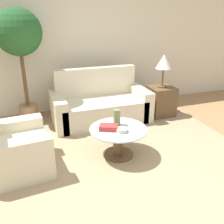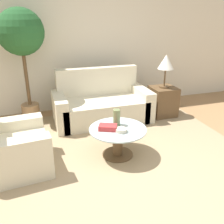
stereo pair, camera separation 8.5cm
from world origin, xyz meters
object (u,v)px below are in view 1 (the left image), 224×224
object	(u,v)px
potted_plant	(19,38)
table_lamp	(164,63)
bowl	(122,130)
armchair	(10,151)
vase	(117,117)
book_stack	(108,127)
sofa_main	(100,104)
coffee_table	(118,138)

from	to	relation	value
potted_plant	table_lamp	bearing A→B (deg)	-11.56
potted_plant	bowl	size ratio (longest dim) A/B	12.98
armchair	table_lamp	world-z (taller)	table_lamp
vase	book_stack	bearing A→B (deg)	-146.15
armchair	bowl	xyz separation A→B (m)	(1.38, -0.21, 0.15)
sofa_main	vase	size ratio (longest dim) A/B	7.59
armchair	potted_plant	size ratio (longest dim) A/B	0.47
sofa_main	coffee_table	distance (m)	1.31
bowl	sofa_main	bearing A→B (deg)	85.06
potted_plant	coffee_table	bearing A→B (deg)	-55.50
coffee_table	potted_plant	xyz separation A→B (m)	(-1.10, 1.61, 1.20)
armchair	vase	distance (m)	1.41
sofa_main	table_lamp	distance (m)	1.39
vase	armchair	bearing A→B (deg)	-179.53
table_lamp	book_stack	xyz separation A→B (m)	(-1.44, -1.11, -0.56)
armchair	coffee_table	size ratio (longest dim) A/B	1.19
coffee_table	table_lamp	world-z (taller)	table_lamp
sofa_main	potted_plant	bearing A→B (deg)	166.02
armchair	book_stack	world-z (taller)	armchair
coffee_table	table_lamp	xyz separation A→B (m)	(1.30, 1.11, 0.74)
vase	bowl	bearing A→B (deg)	-93.04
potted_plant	book_stack	xyz separation A→B (m)	(0.97, -1.60, -1.02)
potted_plant	vase	bearing A→B (deg)	-53.02
vase	bowl	xyz separation A→B (m)	(-0.01, -0.22, -0.09)
armchair	book_stack	bearing A→B (deg)	-99.62
armchair	bowl	world-z (taller)	armchair
armchair	vase	size ratio (longest dim) A/B	4.08
sofa_main	potted_plant	size ratio (longest dim) A/B	0.88
sofa_main	vase	xyz separation A→B (m)	(-0.11, -1.19, 0.24)
sofa_main	table_lamp	size ratio (longest dim) A/B	2.83
bowl	book_stack	distance (m)	0.19
table_lamp	potted_plant	bearing A→B (deg)	168.44
sofa_main	coffee_table	bearing A→B (deg)	-95.76
sofa_main	armchair	xyz separation A→B (m)	(-1.50, -1.20, -0.00)
armchair	table_lamp	bearing A→B (deg)	-74.43
coffee_table	bowl	size ratio (longest dim) A/B	5.18
book_stack	vase	bearing A→B (deg)	58.35
sofa_main	potted_plant	world-z (taller)	potted_plant
coffee_table	vase	xyz separation A→B (m)	(0.02, 0.11, 0.26)
coffee_table	potted_plant	world-z (taller)	potted_plant
vase	book_stack	distance (m)	0.21
table_lamp	potted_plant	world-z (taller)	potted_plant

